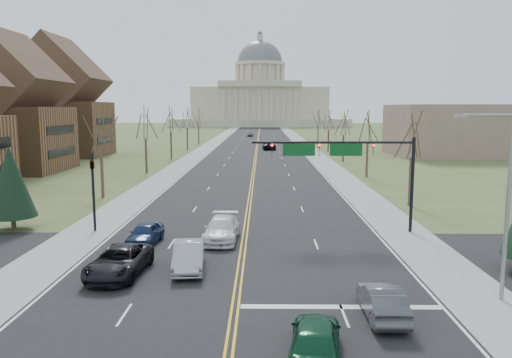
{
  "coord_description": "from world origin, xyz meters",
  "views": [
    {
      "loc": [
        1.27,
        -23.5,
        9.32
      ],
      "look_at": [
        0.71,
        20.88,
        3.0
      ],
      "focal_mm": 35.0,
      "sensor_mm": 36.0,
      "label": 1
    }
  ],
  "objects_px": {
    "car_sb_inner_lead": "(189,256)",
    "car_far_nb": "(269,146)",
    "car_sb_outer_lead": "(119,261)",
    "car_far_sb": "(250,134)",
    "signal_mast": "(345,156)",
    "signal_left": "(93,183)",
    "street_light": "(503,195)",
    "car_sb_outer_second": "(145,233)",
    "car_nb_inner_lead": "(315,338)",
    "car_nb_outer_lead": "(382,301)",
    "car_sb_inner_second": "(222,229)"
  },
  "relations": [
    {
      "from": "street_light",
      "to": "car_sb_inner_lead",
      "type": "height_order",
      "value": "street_light"
    },
    {
      "from": "car_sb_outer_lead",
      "to": "car_sb_outer_second",
      "type": "xyz_separation_m",
      "value": [
        -0.05,
        6.51,
        -0.06
      ]
    },
    {
      "from": "car_nb_inner_lead",
      "to": "car_far_nb",
      "type": "xyz_separation_m",
      "value": [
        -0.47,
        95.29,
        0.04
      ]
    },
    {
      "from": "signal_mast",
      "to": "car_nb_outer_lead",
      "type": "relative_size",
      "value": 2.71
    },
    {
      "from": "street_light",
      "to": "car_sb_outer_lead",
      "type": "xyz_separation_m",
      "value": [
        -19.49,
        3.42,
        -4.41
      ]
    },
    {
      "from": "car_nb_outer_lead",
      "to": "car_sb_outer_lead",
      "type": "distance_m",
      "value": 14.48
    },
    {
      "from": "signal_left",
      "to": "car_sb_outer_lead",
      "type": "distance_m",
      "value": 11.52
    },
    {
      "from": "car_sb_outer_lead",
      "to": "car_sb_outer_second",
      "type": "bearing_deg",
      "value": 93.97
    },
    {
      "from": "car_far_nb",
      "to": "car_far_sb",
      "type": "relative_size",
      "value": 1.5
    },
    {
      "from": "car_far_nb",
      "to": "car_far_sb",
      "type": "height_order",
      "value": "car_far_nb"
    },
    {
      "from": "street_light",
      "to": "car_sb_outer_lead",
      "type": "relative_size",
      "value": 1.58
    },
    {
      "from": "signal_left",
      "to": "car_sb_inner_lead",
      "type": "distance_m",
      "value": 12.74
    },
    {
      "from": "car_nb_outer_lead",
      "to": "car_sb_outer_second",
      "type": "xyz_separation_m",
      "value": [
        -13.46,
        12.0,
        0.0
      ]
    },
    {
      "from": "car_nb_inner_lead",
      "to": "car_sb_outer_lead",
      "type": "relative_size",
      "value": 0.81
    },
    {
      "from": "car_nb_outer_lead",
      "to": "car_sb_inner_lead",
      "type": "xyz_separation_m",
      "value": [
        -9.64,
        6.55,
        0.07
      ]
    },
    {
      "from": "signal_mast",
      "to": "car_nb_inner_lead",
      "type": "xyz_separation_m",
      "value": [
        -4.17,
        -19.37,
        -4.95
      ]
    },
    {
      "from": "street_light",
      "to": "car_far_nb",
      "type": "distance_m",
      "value": 90.08
    },
    {
      "from": "signal_left",
      "to": "street_light",
      "type": "distance_m",
      "value": 27.78
    },
    {
      "from": "car_sb_outer_lead",
      "to": "car_sb_inner_second",
      "type": "bearing_deg",
      "value": 59.09
    },
    {
      "from": "car_sb_inner_lead",
      "to": "car_far_nb",
      "type": "bearing_deg",
      "value": 80.61
    },
    {
      "from": "car_sb_outer_lead",
      "to": "car_sb_inner_second",
      "type": "xyz_separation_m",
      "value": [
        5.15,
        7.52,
        0.01
      ]
    },
    {
      "from": "car_sb_outer_lead",
      "to": "signal_left",
      "type": "bearing_deg",
      "value": 118.71
    },
    {
      "from": "car_sb_outer_lead",
      "to": "signal_mast",
      "type": "bearing_deg",
      "value": 38.88
    },
    {
      "from": "car_nb_outer_lead",
      "to": "car_nb_inner_lead",
      "type": "bearing_deg",
      "value": 48.37
    },
    {
      "from": "signal_left",
      "to": "street_light",
      "type": "relative_size",
      "value": 0.66
    },
    {
      "from": "signal_mast",
      "to": "car_sb_inner_second",
      "type": "xyz_separation_m",
      "value": [
        -9.05,
        -2.56,
        -4.94
      ]
    },
    {
      "from": "car_nb_inner_lead",
      "to": "car_sb_outer_second",
      "type": "height_order",
      "value": "car_nb_inner_lead"
    },
    {
      "from": "car_nb_outer_lead",
      "to": "car_sb_inner_lead",
      "type": "distance_m",
      "value": 11.65
    },
    {
      "from": "car_sb_inner_lead",
      "to": "car_sb_outer_second",
      "type": "bearing_deg",
      "value": 119.51
    },
    {
      "from": "signal_mast",
      "to": "car_far_sb",
      "type": "bearing_deg",
      "value": 94.52
    },
    {
      "from": "car_sb_outer_lead",
      "to": "street_light",
      "type": "bearing_deg",
      "value": -6.45
    },
    {
      "from": "signal_mast",
      "to": "signal_left",
      "type": "distance_m",
      "value": 19.06
    },
    {
      "from": "car_far_sb",
      "to": "car_sb_inner_second",
      "type": "bearing_deg",
      "value": -85.15
    },
    {
      "from": "car_sb_outer_lead",
      "to": "car_far_nb",
      "type": "relative_size",
      "value": 0.95
    },
    {
      "from": "car_nb_inner_lead",
      "to": "signal_left",
      "type": "bearing_deg",
      "value": -45.12
    },
    {
      "from": "car_sb_outer_lead",
      "to": "car_far_nb",
      "type": "distance_m",
      "value": 86.53
    },
    {
      "from": "signal_mast",
      "to": "signal_left",
      "type": "relative_size",
      "value": 2.02
    },
    {
      "from": "car_sb_outer_lead",
      "to": "car_far_sb",
      "type": "bearing_deg",
      "value": 91.8
    },
    {
      "from": "car_far_nb",
      "to": "signal_mast",
      "type": "bearing_deg",
      "value": 90.23
    },
    {
      "from": "street_light",
      "to": "car_nb_inner_lead",
      "type": "distance_m",
      "value": 11.99
    },
    {
      "from": "car_sb_outer_lead",
      "to": "car_far_nb",
      "type": "xyz_separation_m",
      "value": [
        9.55,
        86.0,
        0.04
      ]
    },
    {
      "from": "signal_mast",
      "to": "car_sb_outer_lead",
      "type": "bearing_deg",
      "value": -144.62
    },
    {
      "from": "car_sb_inner_second",
      "to": "car_sb_outer_second",
      "type": "height_order",
      "value": "car_sb_inner_second"
    },
    {
      "from": "car_nb_inner_lead",
      "to": "car_sb_inner_second",
      "type": "relative_size",
      "value": 0.83
    },
    {
      "from": "signal_left",
      "to": "car_far_sb",
      "type": "relative_size",
      "value": 1.49
    },
    {
      "from": "street_light",
      "to": "car_nb_inner_lead",
      "type": "relative_size",
      "value": 1.94
    },
    {
      "from": "car_far_sb",
      "to": "car_nb_outer_lead",
      "type": "bearing_deg",
      "value": -81.9
    },
    {
      "from": "car_nb_outer_lead",
      "to": "car_sb_inner_second",
      "type": "height_order",
      "value": "car_sb_inner_second"
    },
    {
      "from": "car_sb_inner_second",
      "to": "car_far_sb",
      "type": "bearing_deg",
      "value": 92.63
    },
    {
      "from": "car_sb_outer_lead",
      "to": "car_far_sb",
      "type": "distance_m",
      "value": 138.28
    }
  ]
}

